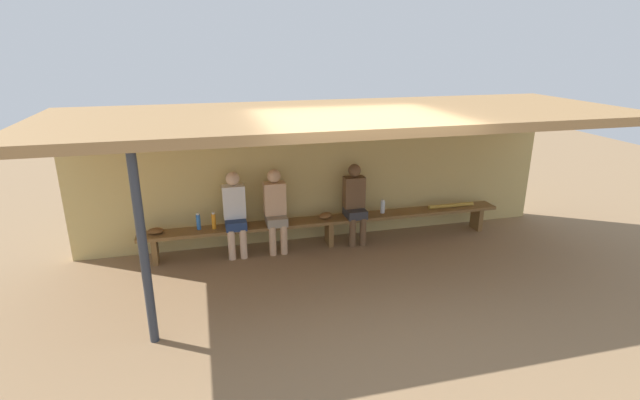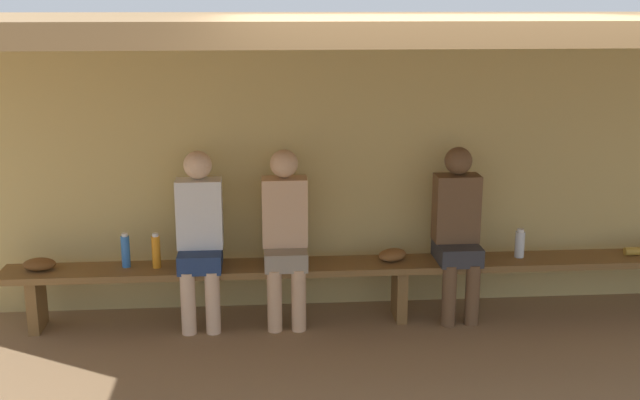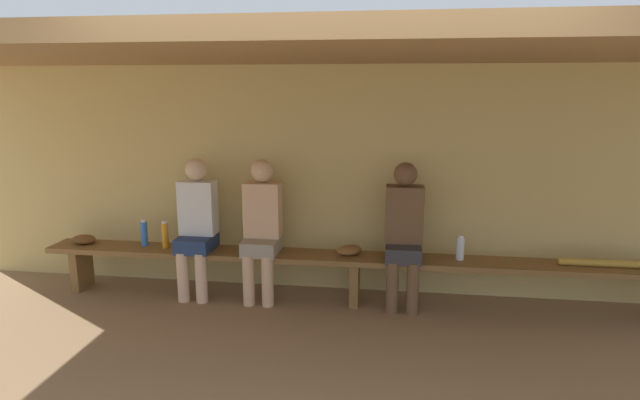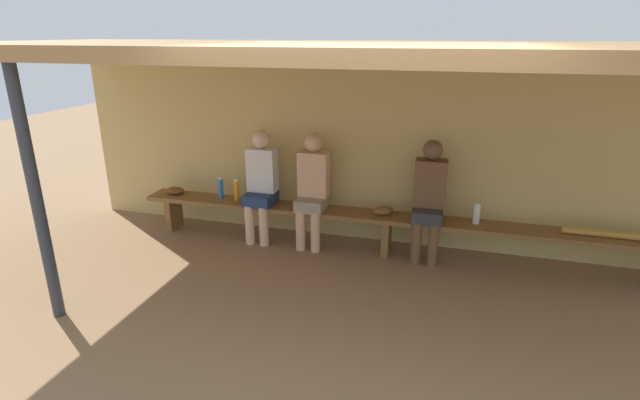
# 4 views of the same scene
# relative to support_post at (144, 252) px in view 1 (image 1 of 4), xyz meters

# --- Properties ---
(ground_plane) EXTENTS (24.00, 24.00, 0.00)m
(ground_plane) POSITION_rel_support_post_xyz_m (2.63, 0.55, -1.10)
(ground_plane) COLOR #8C6D4C
(back_wall) EXTENTS (8.00, 0.20, 2.20)m
(back_wall) POSITION_rel_support_post_xyz_m (2.63, 2.55, 0.00)
(back_wall) COLOR tan
(back_wall) RESTS_ON ground
(dugout_roof) EXTENTS (8.00, 2.80, 0.12)m
(dugout_roof) POSITION_rel_support_post_xyz_m (2.63, 1.25, 1.16)
(dugout_roof) COLOR #9E7547
(dugout_roof) RESTS_ON back_wall
(support_post) EXTENTS (0.10, 0.10, 2.20)m
(support_post) POSITION_rel_support_post_xyz_m (0.00, 0.00, 0.00)
(support_post) COLOR #2D333D
(support_post) RESTS_ON ground
(bench) EXTENTS (6.00, 0.36, 0.46)m
(bench) POSITION_rel_support_post_xyz_m (2.63, 2.10, -0.71)
(bench) COLOR brown
(bench) RESTS_ON ground
(player_rightmost) EXTENTS (0.34, 0.42, 1.34)m
(player_rightmost) POSITION_rel_support_post_xyz_m (3.06, 2.10, -0.37)
(player_rightmost) COLOR #333338
(player_rightmost) RESTS_ON ground
(player_near_post) EXTENTS (0.34, 0.42, 1.34)m
(player_near_post) POSITION_rel_support_post_xyz_m (1.11, 2.10, -0.37)
(player_near_post) COLOR navy
(player_near_post) RESTS_ON ground
(player_in_blue) EXTENTS (0.34, 0.42, 1.34)m
(player_in_blue) POSITION_rel_support_post_xyz_m (1.74, 2.10, -0.37)
(player_in_blue) COLOR gray
(player_in_blue) RESTS_ON ground
(water_bottle_clear) EXTENTS (0.07, 0.07, 0.23)m
(water_bottle_clear) POSITION_rel_support_post_xyz_m (3.57, 2.13, -0.53)
(water_bottle_clear) COLOR silver
(water_bottle_clear) RESTS_ON bench
(water_bottle_green) EXTENTS (0.06, 0.06, 0.26)m
(water_bottle_green) POSITION_rel_support_post_xyz_m (0.55, 2.14, -0.51)
(water_bottle_green) COLOR blue
(water_bottle_green) RESTS_ON bench
(water_bottle_orange) EXTENTS (0.06, 0.06, 0.27)m
(water_bottle_orange) POSITION_rel_support_post_xyz_m (0.78, 2.11, -0.51)
(water_bottle_orange) COLOR orange
(water_bottle_orange) RESTS_ON bench
(baseball_glove_worn) EXTENTS (0.24, 0.17, 0.09)m
(baseball_glove_worn) POSITION_rel_support_post_xyz_m (-0.08, 2.12, -0.60)
(baseball_glove_worn) COLOR brown
(baseball_glove_worn) RESTS_ON bench
(baseball_glove_dark_brown) EXTENTS (0.29, 0.27, 0.09)m
(baseball_glove_dark_brown) POSITION_rel_support_post_xyz_m (2.57, 2.13, -0.60)
(baseball_glove_dark_brown) COLOR brown
(baseball_glove_dark_brown) RESTS_ON bench
(baseball_bat) EXTENTS (0.85, 0.07, 0.07)m
(baseball_bat) POSITION_rel_support_post_xyz_m (4.84, 2.10, -0.61)
(baseball_bat) COLOR #B28C33
(baseball_bat) RESTS_ON bench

